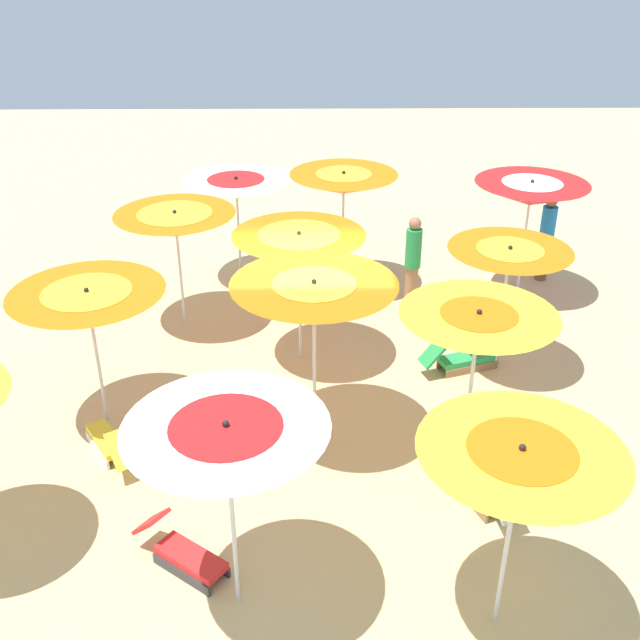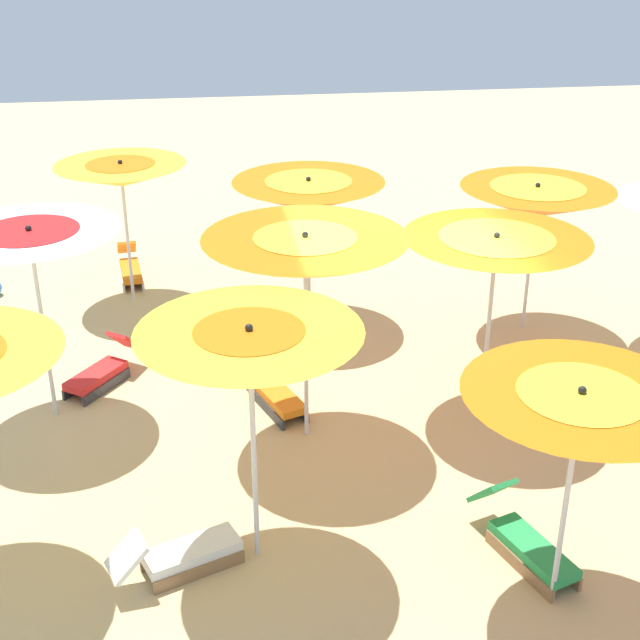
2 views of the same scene
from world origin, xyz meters
name	(u,v)px [view 2 (image 2 of 2)]	position (x,y,z in m)	size (l,w,h in m)	color
ground	(397,419)	(0.00, 0.00, -0.02)	(39.56, 39.56, 0.04)	#D1B57F
beach_umbrella_0	(121,175)	(-4.03, -3.35, 2.02)	(1.94, 1.94, 2.25)	silver
beach_umbrella_1	(31,243)	(-0.66, -4.12, 2.23)	(2.04, 2.04, 2.44)	silver
beach_umbrella_3	(308,195)	(-2.92, -0.70, 1.93)	(2.16, 2.16, 2.20)	silver
beach_umbrella_4	(305,253)	(0.21, -1.14, 2.27)	(2.23, 2.23, 2.52)	silver
beach_umbrella_5	(250,351)	(2.23, -1.87, 2.20)	(1.97, 1.97, 2.45)	silver
beach_umbrella_6	(536,201)	(-2.20, 2.38, 1.93)	(2.12, 2.12, 2.20)	silver
beach_umbrella_7	(495,253)	(-0.02, 1.06, 2.08)	(2.13, 2.13, 2.32)	silver
beach_umbrella_8	(579,410)	(3.24, 0.69, 2.00)	(1.93, 1.93, 2.21)	silver
lounger_0	(526,541)	(2.66, 0.64, 0.21)	(1.38, 0.76, 0.63)	olive
lounger_1	(276,393)	(-0.47, -1.44, 0.19)	(1.31, 0.76, 0.53)	#333338
lounger_2	(253,317)	(-2.67, -1.55, 0.21)	(0.96, 1.24, 0.62)	silver
lounger_3	(130,269)	(-4.85, -3.42, 0.19)	(1.32, 0.49, 0.53)	silver
lounger_4	(101,371)	(-1.32, -3.61, 0.20)	(1.21, 1.02, 0.59)	#333338
lounger_5	(182,554)	(2.37, -2.58, 0.20)	(0.79, 1.28, 0.54)	olive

